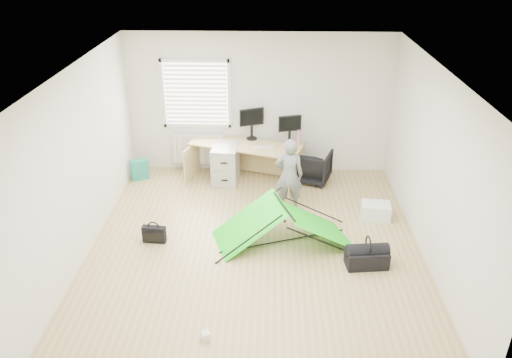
{
  "coord_description": "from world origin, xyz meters",
  "views": [
    {
      "loc": [
        0.2,
        -6.32,
        4.37
      ],
      "look_at": [
        0.0,
        0.4,
        0.95
      ],
      "focal_mm": 35.0,
      "sensor_mm": 36.0,
      "label": 1
    }
  ],
  "objects_px": {
    "filing_cabinet": "(226,164)",
    "person": "(289,175)",
    "monitor_right": "(290,133)",
    "thermos": "(299,137)",
    "desk": "(245,162)",
    "duffel_bag": "(367,258)",
    "monitor_left": "(252,128)",
    "laptop_bag": "(154,234)",
    "storage_crate": "(376,211)",
    "kite": "(284,224)",
    "office_chair": "(312,166)"
  },
  "relations": [
    {
      "from": "storage_crate",
      "to": "thermos",
      "type": "bearing_deg",
      "value": 130.64
    },
    {
      "from": "desk",
      "to": "filing_cabinet",
      "type": "height_order",
      "value": "filing_cabinet"
    },
    {
      "from": "desk",
      "to": "duffel_bag",
      "type": "relative_size",
      "value": 3.51
    },
    {
      "from": "storage_crate",
      "to": "laptop_bag",
      "type": "height_order",
      "value": "laptop_bag"
    },
    {
      "from": "laptop_bag",
      "to": "thermos",
      "type": "bearing_deg",
      "value": 51.19
    },
    {
      "from": "monitor_left",
      "to": "thermos",
      "type": "height_order",
      "value": "monitor_left"
    },
    {
      "from": "monitor_right",
      "to": "monitor_left",
      "type": "bearing_deg",
      "value": 149.0
    },
    {
      "from": "office_chair",
      "to": "laptop_bag",
      "type": "distance_m",
      "value": 3.37
    },
    {
      "from": "thermos",
      "to": "kite",
      "type": "distance_m",
      "value": 2.28
    },
    {
      "from": "filing_cabinet",
      "to": "person",
      "type": "relative_size",
      "value": 0.55
    },
    {
      "from": "filing_cabinet",
      "to": "thermos",
      "type": "relative_size",
      "value": 2.62
    },
    {
      "from": "person",
      "to": "monitor_right",
      "type": "bearing_deg",
      "value": -91.24
    },
    {
      "from": "monitor_left",
      "to": "kite",
      "type": "relative_size",
      "value": 0.23
    },
    {
      "from": "filing_cabinet",
      "to": "monitor_right",
      "type": "relative_size",
      "value": 1.68
    },
    {
      "from": "monitor_right",
      "to": "person",
      "type": "bearing_deg",
      "value": -106.77
    },
    {
      "from": "desk",
      "to": "thermos",
      "type": "distance_m",
      "value": 1.12
    },
    {
      "from": "monitor_right",
      "to": "person",
      "type": "distance_m",
      "value": 1.26
    },
    {
      "from": "storage_crate",
      "to": "laptop_bag",
      "type": "xyz_separation_m",
      "value": [
        -3.54,
        -0.82,
        0.0
      ]
    },
    {
      "from": "laptop_bag",
      "to": "duffel_bag",
      "type": "xyz_separation_m",
      "value": [
        3.17,
        -0.52,
        -0.01
      ]
    },
    {
      "from": "filing_cabinet",
      "to": "office_chair",
      "type": "relative_size",
      "value": 1.09
    },
    {
      "from": "thermos",
      "to": "duffel_bag",
      "type": "xyz_separation_m",
      "value": [
        0.87,
        -2.78,
        -0.72
      ]
    },
    {
      "from": "person",
      "to": "thermos",
      "type": "bearing_deg",
      "value": -99.56
    },
    {
      "from": "thermos",
      "to": "kite",
      "type": "bearing_deg",
      "value": -98.16
    },
    {
      "from": "monitor_right",
      "to": "kite",
      "type": "xyz_separation_m",
      "value": [
        -0.14,
        -2.23,
        -0.6
      ]
    },
    {
      "from": "storage_crate",
      "to": "laptop_bag",
      "type": "distance_m",
      "value": 3.63
    },
    {
      "from": "monitor_right",
      "to": "thermos",
      "type": "xyz_separation_m",
      "value": [
        0.18,
        -0.03,
        -0.07
      ]
    },
    {
      "from": "person",
      "to": "storage_crate",
      "type": "height_order",
      "value": "person"
    },
    {
      "from": "laptop_bag",
      "to": "desk",
      "type": "bearing_deg",
      "value": 66.34
    },
    {
      "from": "filing_cabinet",
      "to": "duffel_bag",
      "type": "relative_size",
      "value": 1.22
    },
    {
      "from": "desk",
      "to": "thermos",
      "type": "relative_size",
      "value": 7.55
    },
    {
      "from": "thermos",
      "to": "storage_crate",
      "type": "xyz_separation_m",
      "value": [
        1.24,
        -1.44,
        -0.72
      ]
    },
    {
      "from": "monitor_right",
      "to": "thermos",
      "type": "height_order",
      "value": "monitor_right"
    },
    {
      "from": "thermos",
      "to": "office_chair",
      "type": "bearing_deg",
      "value": -18.84
    },
    {
      "from": "filing_cabinet",
      "to": "storage_crate",
      "type": "height_order",
      "value": "filing_cabinet"
    },
    {
      "from": "desk",
      "to": "filing_cabinet",
      "type": "xyz_separation_m",
      "value": [
        -0.37,
        -0.14,
        0.01
      ]
    },
    {
      "from": "office_chair",
      "to": "storage_crate",
      "type": "xyz_separation_m",
      "value": [
        0.97,
        -1.35,
        -0.17
      ]
    },
    {
      "from": "thermos",
      "to": "storage_crate",
      "type": "bearing_deg",
      "value": -49.36
    },
    {
      "from": "kite",
      "to": "laptop_bag",
      "type": "relative_size",
      "value": 5.71
    },
    {
      "from": "monitor_right",
      "to": "person",
      "type": "relative_size",
      "value": 0.33
    },
    {
      "from": "thermos",
      "to": "filing_cabinet",
      "type": "bearing_deg",
      "value": -172.49
    },
    {
      "from": "filing_cabinet",
      "to": "person",
      "type": "bearing_deg",
      "value": -36.6
    },
    {
      "from": "kite",
      "to": "storage_crate",
      "type": "relative_size",
      "value": 4.33
    },
    {
      "from": "monitor_left",
      "to": "laptop_bag",
      "type": "height_order",
      "value": "monitor_left"
    },
    {
      "from": "laptop_bag",
      "to": "office_chair",
      "type": "bearing_deg",
      "value": 46.85
    },
    {
      "from": "monitor_right",
      "to": "duffel_bag",
      "type": "distance_m",
      "value": 3.1
    },
    {
      "from": "desk",
      "to": "duffel_bag",
      "type": "distance_m",
      "value": 3.32
    },
    {
      "from": "office_chair",
      "to": "person",
      "type": "relative_size",
      "value": 0.51
    },
    {
      "from": "monitor_left",
      "to": "laptop_bag",
      "type": "distance_m",
      "value": 2.98
    },
    {
      "from": "filing_cabinet",
      "to": "kite",
      "type": "height_order",
      "value": "filing_cabinet"
    },
    {
      "from": "filing_cabinet",
      "to": "office_chair",
      "type": "bearing_deg",
      "value": 7.98
    }
  ]
}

